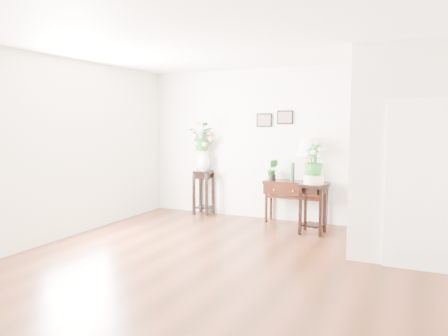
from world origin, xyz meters
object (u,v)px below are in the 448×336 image
Objects in this scene: plant_stand_a at (203,192)px; console_table at (296,202)px; table_lamp at (309,162)px; plant_stand_b at (313,209)px.

console_table is at bearing -0.25° from plant_stand_a.
plant_stand_b is at bearing -68.40° from table_lamp.
plant_stand_b is (0.44, -0.58, 0.03)m from console_table.
plant_stand_a is (-1.87, 0.01, 0.05)m from console_table.
plant_stand_a is at bearing 178.54° from console_table.
plant_stand_b is (2.31, -0.59, -0.02)m from plant_stand_a.
table_lamp is 0.95× the size of plant_stand_b.
plant_stand_b is at bearing -53.92° from console_table.
plant_stand_a is at bearing 165.69° from plant_stand_b.
table_lamp reaches higher than plant_stand_b.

